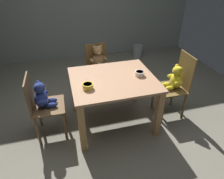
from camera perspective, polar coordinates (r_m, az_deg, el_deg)
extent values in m
cube|color=slate|center=(3.01, 0.25, -9.21)|extent=(5.20, 5.20, 0.04)
cube|color=#AC7D5A|center=(2.58, 0.29, 2.91)|extent=(1.09, 0.94, 0.03)
cube|color=tan|center=(2.40, -8.58, -11.08)|extent=(0.08, 0.08, 0.69)
cube|color=#AE7E4F|center=(2.63, 13.19, -6.99)|extent=(0.08, 0.08, 0.69)
cube|color=#B17F50|center=(3.05, -10.75, -0.51)|extent=(0.08, 0.08, 0.69)
cube|color=#AF7F54|center=(3.24, 6.69, 2.00)|extent=(0.08, 0.08, 0.69)
cube|color=brown|center=(3.37, -3.56, 5.39)|extent=(0.43, 0.42, 0.02)
cube|color=brown|center=(3.44, -4.64, 9.86)|extent=(0.37, 0.05, 0.40)
cylinder|color=brown|center=(3.30, -5.34, 0.13)|extent=(0.04, 0.04, 0.44)
cylinder|color=brown|center=(3.39, 0.13, 1.23)|extent=(0.04, 0.04, 0.44)
cylinder|color=brown|center=(3.58, -6.82, 2.77)|extent=(0.04, 0.04, 0.44)
cylinder|color=brown|center=(3.66, -1.71, 3.73)|extent=(0.04, 0.04, 0.44)
cube|color=tan|center=(3.35, -3.58, 5.82)|extent=(0.40, 0.39, 0.04)
ellipsoid|color=#966F44|center=(3.35, -4.02, 8.36)|extent=(0.22, 0.19, 0.23)
ellipsoid|color=beige|center=(3.31, -3.71, 7.80)|extent=(0.12, 0.07, 0.14)
sphere|color=#966F44|center=(3.28, -4.08, 11.08)|extent=(0.16, 0.16, 0.16)
ellipsoid|color=beige|center=(3.23, -3.77, 10.55)|extent=(0.07, 0.06, 0.05)
sphere|color=#966F44|center=(3.25, -5.12, 11.96)|extent=(0.06, 0.06, 0.06)
sphere|color=#966F44|center=(3.28, -3.24, 12.23)|extent=(0.06, 0.06, 0.06)
ellipsoid|color=#966F44|center=(3.29, -5.82, 8.33)|extent=(0.08, 0.14, 0.06)
ellipsoid|color=#966F44|center=(3.35, -2.01, 8.95)|extent=(0.08, 0.14, 0.06)
ellipsoid|color=#966F44|center=(3.27, -4.25, 6.09)|extent=(0.09, 0.16, 0.07)
ellipsoid|color=#966F44|center=(3.30, -2.39, 6.41)|extent=(0.09, 0.16, 0.07)
cube|color=brown|center=(3.00, 16.41, 0.27)|extent=(0.40, 0.41, 0.02)
cube|color=brown|center=(2.97, 20.36, 4.98)|extent=(0.03, 0.37, 0.50)
cylinder|color=brown|center=(3.17, 11.71, -2.00)|extent=(0.04, 0.04, 0.44)
cylinder|color=brown|center=(2.93, 14.41, -5.69)|extent=(0.04, 0.04, 0.44)
cylinder|color=brown|center=(3.32, 16.95, -1.16)|extent=(0.04, 0.04, 0.44)
cylinder|color=brown|center=(3.09, 19.94, -4.59)|extent=(0.04, 0.04, 0.44)
ellipsoid|color=yellow|center=(2.97, 17.92, 2.39)|extent=(0.17, 0.19, 0.22)
ellipsoid|color=beige|center=(2.95, 17.02, 2.10)|extent=(0.06, 0.11, 0.13)
sphere|color=yellow|center=(2.89, 18.28, 5.11)|extent=(0.14, 0.14, 0.14)
ellipsoid|color=beige|center=(2.87, 17.41, 4.84)|extent=(0.05, 0.06, 0.04)
sphere|color=yellow|center=(2.91, 18.16, 6.46)|extent=(0.05, 0.05, 0.05)
sphere|color=yellow|center=(2.84, 19.10, 5.59)|extent=(0.05, 0.05, 0.05)
ellipsoid|color=yellow|center=(3.02, 16.65, 3.79)|extent=(0.12, 0.06, 0.06)
ellipsoid|color=yellow|center=(2.87, 18.63, 1.75)|extent=(0.12, 0.06, 0.06)
ellipsoid|color=yellow|center=(2.99, 15.33, 1.40)|extent=(0.14, 0.07, 0.07)
ellipsoid|color=yellow|center=(2.92, 16.24, 0.36)|extent=(0.14, 0.07, 0.07)
cube|color=brown|center=(2.66, -17.77, -4.57)|extent=(0.40, 0.42, 0.02)
cube|color=brown|center=(2.56, -22.75, -1.15)|extent=(0.02, 0.38, 0.42)
cylinder|color=brown|center=(2.65, -13.34, -10.35)|extent=(0.04, 0.04, 0.44)
cylinder|color=brown|center=(2.93, -13.72, -5.67)|extent=(0.04, 0.04, 0.44)
cylinder|color=brown|center=(2.69, -20.58, -11.19)|extent=(0.04, 0.04, 0.44)
cylinder|color=brown|center=(2.96, -20.21, -6.49)|extent=(0.04, 0.04, 0.44)
ellipsoid|color=navy|center=(2.60, -19.71, -2.65)|extent=(0.16, 0.19, 0.22)
ellipsoid|color=beige|center=(2.60, -18.53, -2.70)|extent=(0.06, 0.11, 0.13)
sphere|color=navy|center=(2.51, -20.16, 0.37)|extent=(0.14, 0.14, 0.14)
ellipsoid|color=beige|center=(2.51, -19.04, 0.32)|extent=(0.05, 0.06, 0.04)
sphere|color=navy|center=(2.45, -20.66, 0.77)|extent=(0.05, 0.05, 0.05)
sphere|color=navy|center=(2.53, -20.54, 1.87)|extent=(0.05, 0.05, 0.05)
ellipsoid|color=navy|center=(2.49, -19.39, -3.45)|extent=(0.12, 0.06, 0.06)
ellipsoid|color=navy|center=(2.67, -19.23, -0.81)|extent=(0.12, 0.06, 0.06)
ellipsoid|color=navy|center=(2.59, -16.96, -4.35)|extent=(0.14, 0.07, 0.07)
ellipsoid|color=navy|center=(2.67, -16.96, -3.03)|extent=(0.14, 0.07, 0.07)
cylinder|color=gold|center=(2.36, -6.96, 0.95)|extent=(0.13, 0.13, 0.06)
cylinder|color=gold|center=(2.38, -6.92, 0.40)|extent=(0.07, 0.07, 0.01)
cylinder|color=beige|center=(2.35, -7.00, 1.50)|extent=(0.10, 0.10, 0.01)
cylinder|color=silver|center=(2.65, 7.96, 4.58)|extent=(0.12, 0.12, 0.06)
cylinder|color=silver|center=(2.66, 7.92, 4.11)|extent=(0.07, 0.07, 0.01)
cylinder|color=beige|center=(2.64, 8.00, 5.07)|extent=(0.10, 0.10, 0.01)
cylinder|color=#93969B|center=(5.03, 7.41, 10.92)|extent=(0.24, 0.24, 0.28)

